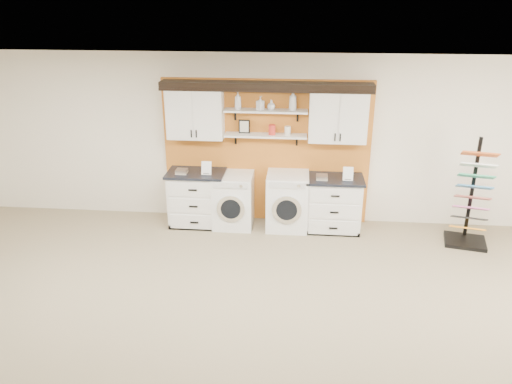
# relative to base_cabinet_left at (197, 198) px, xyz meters

# --- Properties ---
(floor) EXTENTS (10.00, 10.00, 0.00)m
(floor) POSITION_rel_base_cabinet_left_xyz_m (1.13, -3.64, -0.46)
(floor) COLOR #89795C
(floor) RESTS_ON ground
(ceiling) EXTENTS (10.00, 10.00, 0.00)m
(ceiling) POSITION_rel_base_cabinet_left_xyz_m (1.13, -3.64, 2.34)
(ceiling) COLOR white
(ceiling) RESTS_ON wall_back
(wall_back) EXTENTS (10.00, 0.00, 10.00)m
(wall_back) POSITION_rel_base_cabinet_left_xyz_m (1.13, 0.36, 0.94)
(wall_back) COLOR #EEE3CE
(wall_back) RESTS_ON floor
(accent_panel) EXTENTS (3.40, 0.07, 2.40)m
(accent_panel) POSITION_rel_base_cabinet_left_xyz_m (1.13, 0.32, 0.74)
(accent_panel) COLOR #BD6920
(accent_panel) RESTS_ON wall_back
(upper_cabinet_left) EXTENTS (0.90, 0.35, 0.84)m
(upper_cabinet_left) POSITION_rel_base_cabinet_left_xyz_m (0.00, 0.15, 1.42)
(upper_cabinet_left) COLOR white
(upper_cabinet_left) RESTS_ON wall_back
(upper_cabinet_right) EXTENTS (0.90, 0.35, 0.84)m
(upper_cabinet_right) POSITION_rel_base_cabinet_left_xyz_m (2.26, 0.15, 1.42)
(upper_cabinet_right) COLOR white
(upper_cabinet_right) RESTS_ON wall_back
(shelf_lower) EXTENTS (1.32, 0.28, 0.03)m
(shelf_lower) POSITION_rel_base_cabinet_left_xyz_m (1.13, 0.16, 1.07)
(shelf_lower) COLOR white
(shelf_lower) RESTS_ON wall_back
(shelf_upper) EXTENTS (1.32, 0.28, 0.03)m
(shelf_upper) POSITION_rel_base_cabinet_left_xyz_m (1.13, 0.16, 1.47)
(shelf_upper) COLOR white
(shelf_upper) RESTS_ON wall_back
(crown_molding) EXTENTS (3.30, 0.41, 0.13)m
(crown_molding) POSITION_rel_base_cabinet_left_xyz_m (1.13, 0.17, 1.86)
(crown_molding) COLOR black
(crown_molding) RESTS_ON wall_back
(picture_frame) EXTENTS (0.18, 0.02, 0.22)m
(picture_frame) POSITION_rel_base_cabinet_left_xyz_m (0.78, 0.21, 1.19)
(picture_frame) COLOR black
(picture_frame) RESTS_ON shelf_lower
(canister_red) EXTENTS (0.11, 0.11, 0.16)m
(canister_red) POSITION_rel_base_cabinet_left_xyz_m (1.23, 0.16, 1.16)
(canister_red) COLOR red
(canister_red) RESTS_ON shelf_lower
(canister_cream) EXTENTS (0.10, 0.10, 0.14)m
(canister_cream) POSITION_rel_base_cabinet_left_xyz_m (1.48, 0.16, 1.15)
(canister_cream) COLOR silver
(canister_cream) RESTS_ON shelf_lower
(base_cabinet_left) EXTENTS (0.95, 0.66, 0.93)m
(base_cabinet_left) POSITION_rel_base_cabinet_left_xyz_m (0.00, 0.00, 0.00)
(base_cabinet_left) COLOR white
(base_cabinet_left) RESTS_ON floor
(base_cabinet_right) EXTENTS (0.92, 0.66, 0.91)m
(base_cabinet_right) POSITION_rel_base_cabinet_left_xyz_m (2.26, 0.00, -0.01)
(base_cabinet_right) COLOR white
(base_cabinet_right) RESTS_ON floor
(washer) EXTENTS (0.65, 0.71, 0.90)m
(washer) POSITION_rel_base_cabinet_left_xyz_m (0.61, -0.00, -0.01)
(washer) COLOR white
(washer) RESTS_ON floor
(dryer) EXTENTS (0.67, 0.71, 0.94)m
(dryer) POSITION_rel_base_cabinet_left_xyz_m (1.51, -0.00, 0.01)
(dryer) COLOR white
(dryer) RESTS_ON floor
(sample_rack) EXTENTS (0.70, 0.62, 1.67)m
(sample_rack) POSITION_rel_base_cabinet_left_xyz_m (4.32, -0.31, 0.07)
(sample_rack) COLOR black
(sample_rack) RESTS_ON floor
(soap_bottle_a) EXTENTS (0.11, 0.11, 0.28)m
(soap_bottle_a) POSITION_rel_base_cabinet_left_xyz_m (0.69, 0.16, 1.62)
(soap_bottle_a) COLOR silver
(soap_bottle_a) RESTS_ON shelf_upper
(soap_bottle_b) EXTENTS (0.13, 0.13, 0.21)m
(soap_bottle_b) POSITION_rel_base_cabinet_left_xyz_m (1.04, 0.16, 1.59)
(soap_bottle_b) COLOR silver
(soap_bottle_b) RESTS_ON shelf_upper
(soap_bottle_c) EXTENTS (0.17, 0.17, 0.16)m
(soap_bottle_c) POSITION_rel_base_cabinet_left_xyz_m (1.21, 0.16, 1.56)
(soap_bottle_c) COLOR silver
(soap_bottle_c) RESTS_ON shelf_upper
(soap_bottle_d) EXTENTS (0.16, 0.16, 0.32)m
(soap_bottle_d) POSITION_rel_base_cabinet_left_xyz_m (1.55, 0.16, 1.64)
(soap_bottle_d) COLOR silver
(soap_bottle_d) RESTS_ON shelf_upper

